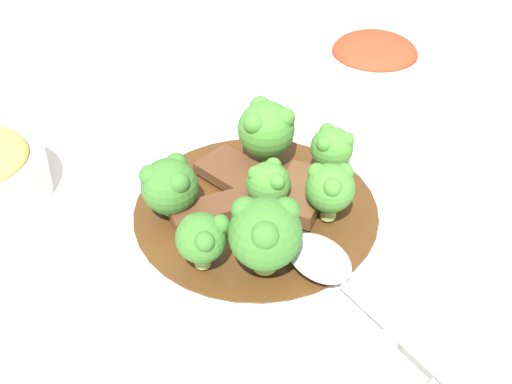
% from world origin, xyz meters
% --- Properties ---
extents(ground_plane, '(4.00, 4.00, 0.00)m').
position_xyz_m(ground_plane, '(0.00, 0.00, 0.00)').
color(ground_plane, silver).
extents(main_plate, '(0.32, 0.32, 0.02)m').
position_xyz_m(main_plate, '(0.00, 0.00, 0.01)').
color(main_plate, white).
rests_on(main_plate, ground_plane).
extents(beef_strip_0, '(0.05, 0.07, 0.01)m').
position_xyz_m(beef_strip_0, '(-0.03, -0.03, 0.03)').
color(beef_strip_0, brown).
rests_on(beef_strip_0, main_plate).
extents(beef_strip_1, '(0.07, 0.05, 0.01)m').
position_xyz_m(beef_strip_1, '(0.03, -0.02, 0.02)').
color(beef_strip_1, '#56331E').
rests_on(beef_strip_1, main_plate).
extents(beef_strip_2, '(0.06, 0.07, 0.01)m').
position_xyz_m(beef_strip_2, '(0.02, 0.03, 0.02)').
color(beef_strip_2, '#56331E').
rests_on(beef_strip_2, main_plate).
extents(broccoli_floret_0, '(0.05, 0.05, 0.06)m').
position_xyz_m(broccoli_floret_0, '(-0.04, 0.05, 0.05)').
color(broccoli_floret_0, '#7FA84C').
rests_on(broccoli_floret_0, main_plate).
extents(broccoli_floret_1, '(0.03, 0.03, 0.04)m').
position_xyz_m(broccoli_floret_1, '(-0.01, -0.01, 0.04)').
color(broccoli_floret_1, '#8EB756').
rests_on(broccoli_floret_1, main_plate).
extents(broccoli_floret_2, '(0.05, 0.05, 0.06)m').
position_xyz_m(broccoli_floret_2, '(0.02, -0.05, 0.05)').
color(broccoli_floret_2, '#7FA84C').
rests_on(broccoli_floret_2, main_plate).
extents(broccoli_floret_3, '(0.04, 0.04, 0.04)m').
position_xyz_m(broccoli_floret_3, '(-0.00, 0.07, 0.05)').
color(broccoli_floret_3, '#8EB756').
rests_on(broccoli_floret_3, main_plate).
extents(broccoli_floret_4, '(0.04, 0.04, 0.05)m').
position_xyz_m(broccoli_floret_4, '(0.05, 0.04, 0.05)').
color(broccoli_floret_4, '#8EB756').
rests_on(broccoli_floret_4, main_plate).
extents(broccoli_floret_5, '(0.03, 0.03, 0.05)m').
position_xyz_m(broccoli_floret_5, '(-0.03, -0.06, 0.05)').
color(broccoli_floret_5, '#8EB756').
rests_on(broccoli_floret_5, main_plate).
extents(broccoli_floret_6, '(0.04, 0.04, 0.05)m').
position_xyz_m(broccoli_floret_6, '(-0.05, -0.02, 0.05)').
color(broccoli_floret_6, '#8EB756').
rests_on(broccoli_floret_6, main_plate).
extents(serving_spoon, '(0.20, 0.10, 0.01)m').
position_xyz_m(serving_spoon, '(-0.09, 0.04, 0.03)').
color(serving_spoon, '#B7B7BC').
rests_on(serving_spoon, main_plate).
extents(side_bowl_kimchi, '(0.11, 0.11, 0.05)m').
position_xyz_m(side_bowl_kimchi, '(0.01, -0.24, 0.03)').
color(side_bowl_kimchi, white).
rests_on(side_bowl_kimchi, ground_plane).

